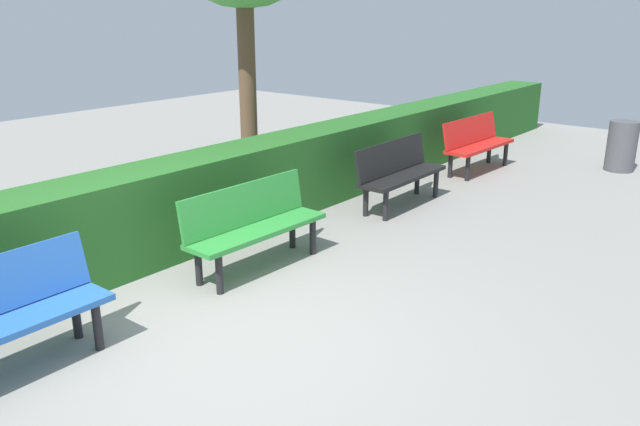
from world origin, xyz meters
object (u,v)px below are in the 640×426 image
object	(u,v)px
bench_black	(398,170)
bench_green	(253,222)
bench_red	(476,141)
trash_bin	(622,146)

from	to	relation	value
bench_black	bench_green	world-z (taller)	same
bench_red	trash_bin	world-z (taller)	bench_red
bench_black	trash_bin	world-z (taller)	bench_black
bench_black	trash_bin	bearing A→B (deg)	154.84
bench_red	trash_bin	xyz separation A→B (m)	(-1.50, 1.83, -0.08)
bench_red	bench_green	size ratio (longest dim) A/B	0.99
bench_red	bench_green	world-z (taller)	bench_green
bench_black	bench_green	distance (m)	2.74
bench_black	trash_bin	xyz separation A→B (m)	(-3.90, 1.79, -0.08)
trash_bin	bench_green	bearing A→B (deg)	-15.08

